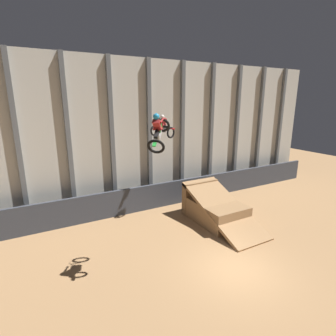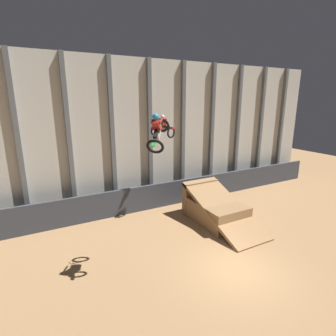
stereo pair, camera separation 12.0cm
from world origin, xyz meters
name	(u,v)px [view 2 (the right image)]	position (x,y,z in m)	size (l,w,h in m)	color
ground_plane	(235,270)	(0.00, 0.00, 0.00)	(60.00, 60.00, 0.00)	#9E754C
arena_back_wall	(149,135)	(0.00, 9.52, 5.21)	(32.00, 0.40, 10.43)	beige
lower_barrier	(157,196)	(0.00, 8.29, 0.90)	(31.36, 0.20, 1.81)	#383D47
dirt_ramp	(214,208)	(2.43, 4.75, 0.79)	(2.68, 5.66, 2.36)	#966F48
rider_bike_left_air	(158,131)	(-3.00, 1.92, 6.40)	(1.61, 1.76, 1.70)	black
rider_bike_right_air	(163,128)	(-0.02, 7.26, 5.90)	(1.24, 1.79, 1.45)	black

